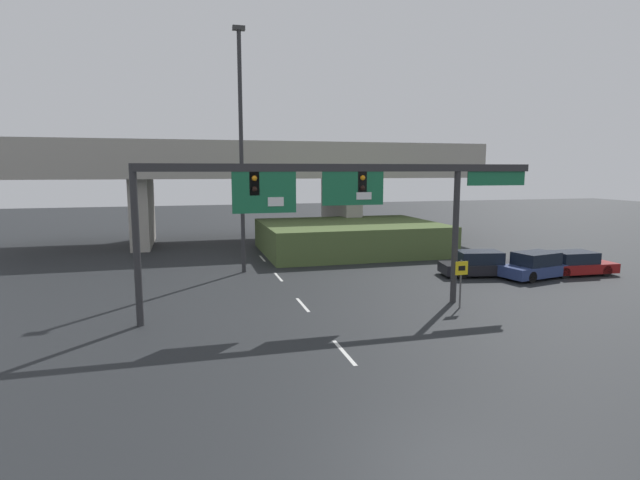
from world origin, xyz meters
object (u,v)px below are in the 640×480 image
at_px(parked_sedan_near_right, 481,264).
at_px(parked_sedan_mid_right, 537,266).
at_px(parked_sedan_far_right, 575,264).
at_px(highway_light_pole_near, 241,147).
at_px(signal_gantry, 335,192).
at_px(speed_limit_sign, 461,277).

xyz_separation_m(parked_sedan_near_right, parked_sedan_mid_right, (2.76, -1.33, 0.02)).
bearing_deg(parked_sedan_far_right, highway_light_pole_near, 165.80).
xyz_separation_m(signal_gantry, speed_limit_sign, (5.51, -1.02, -3.76)).
bearing_deg(speed_limit_sign, parked_sedan_mid_right, 30.81).
xyz_separation_m(signal_gantry, parked_sedan_far_right, (15.81, 3.67, -4.54)).
xyz_separation_m(speed_limit_sign, parked_sedan_near_right, (4.78, 5.83, -0.75)).
relative_size(signal_gantry, speed_limit_sign, 8.06).
distance_m(signal_gantry, parked_sedan_far_right, 16.85).
bearing_deg(highway_light_pole_near, parked_sedan_far_right, -17.02).
height_order(signal_gantry, parked_sedan_mid_right, signal_gantry).
bearing_deg(parked_sedan_mid_right, highway_light_pole_near, 147.84).
bearing_deg(parked_sedan_near_right, parked_sedan_far_right, -1.07).
relative_size(speed_limit_sign, parked_sedan_mid_right, 0.45).
bearing_deg(parked_sedan_mid_right, speed_limit_sign, -160.99).
relative_size(highway_light_pole_near, parked_sedan_mid_right, 2.93).
distance_m(signal_gantry, highway_light_pole_near, 10.07).
relative_size(parked_sedan_near_right, parked_sedan_far_right, 1.09).
bearing_deg(parked_sedan_far_right, parked_sedan_mid_right, -173.27).
bearing_deg(parked_sedan_mid_right, parked_sedan_far_right, -7.89).
bearing_deg(parked_sedan_near_right, highway_light_pole_near, 171.49).
height_order(speed_limit_sign, parked_sedan_mid_right, speed_limit_sign).
distance_m(speed_limit_sign, parked_sedan_near_right, 7.57).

